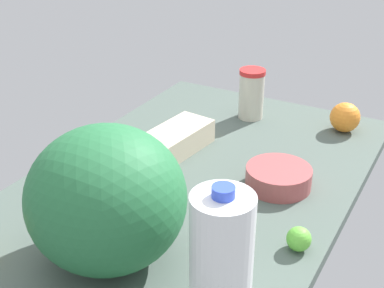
{
  "coord_description": "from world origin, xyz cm",
  "views": [
    {
      "loc": [
        -101.16,
        -56.08,
        72.07
      ],
      "look_at": [
        0.0,
        0.0,
        13.0
      ],
      "focal_mm": 50.0,
      "sensor_mm": 36.0,
      "label": 1
    }
  ],
  "objects": [
    {
      "name": "countertop",
      "position": [
        0.0,
        0.0,
        1.5
      ],
      "size": [
        120.0,
        76.0,
        3.0
      ],
      "primitive_type": "cube",
      "color": "#4A5851",
      "rests_on": "ground"
    },
    {
      "name": "mixing_bowl",
      "position": [
        7.35,
        -20.08,
        5.56
      ],
      "size": [
        16.09,
        16.09,
        5.11
      ],
      "primitive_type": "cylinder",
      "color": "#A84B4D",
      "rests_on": "countertop"
    },
    {
      "name": "milk_jug",
      "position": [
        -38.91,
        -26.99,
        15.64
      ],
      "size": [
        10.5,
        10.5,
        26.84
      ],
      "color": "white",
      "rests_on": "countertop"
    },
    {
      "name": "watermelon",
      "position": [
        -34.71,
        -0.83,
        17.14
      ],
      "size": [
        30.57,
        30.57,
        28.29
      ],
      "primitive_type": "ellipsoid",
      "color": "#256A3C",
      "rests_on": "countertop"
    },
    {
      "name": "egg_carton",
      "position": [
        8.79,
        11.74,
        6.3
      ],
      "size": [
        29.16,
        13.95,
        6.6
      ],
      "primitive_type": "cube",
      "rotation": [
        0.0,
        0.0,
        -0.12
      ],
      "color": "beige",
      "rests_on": "countertop"
    },
    {
      "name": "tumbler_cup",
      "position": [
        42.44,
        2.51,
        10.88
      ],
      "size": [
        7.98,
        7.98,
        15.68
      ],
      "color": "beige",
      "rests_on": "countertop"
    },
    {
      "name": "orange_beside_bowl",
      "position": [
        46.63,
        -25.82,
        7.42
      ],
      "size": [
        8.83,
        8.83,
        8.83
      ],
      "primitive_type": "sphere",
      "color": "orange",
      "rests_on": "countertop"
    },
    {
      "name": "lime_loose",
      "position": [
        -13.86,
        -32.51,
        5.56
      ],
      "size": [
        5.13,
        5.13,
        5.13
      ],
      "primitive_type": "sphere",
      "color": "#60BB3B",
      "rests_on": "countertop"
    }
  ]
}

